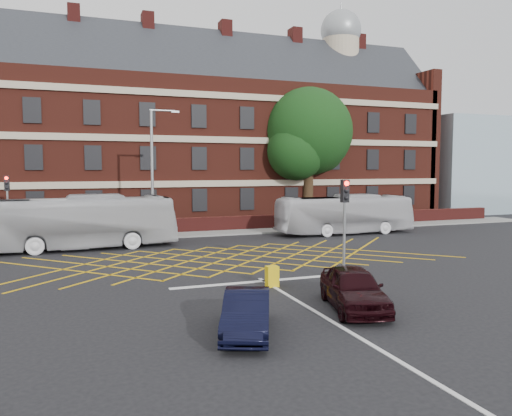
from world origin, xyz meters
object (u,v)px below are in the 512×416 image
object	(u,v)px
bus_left	(76,222)
bus_right	(345,214)
car_maroon	(354,288)
traffic_light_near	(344,239)
utility_cabinet	(272,276)
car_navy	(247,313)
street_lamp	(154,198)
deciduous_tree	(308,138)
traffic_light_far	(8,216)

from	to	relation	value
bus_left	bus_right	world-z (taller)	bus_left
car_maroon	traffic_light_near	bearing A→B (deg)	79.72
car_maroon	traffic_light_near	xyz separation A→B (m)	(1.82, 3.79, 1.05)
car_maroon	utility_cabinet	xyz separation A→B (m)	(-1.39, 3.92, -0.30)
car_navy	utility_cabinet	distance (m)	5.79
bus_right	street_lamp	bearing A→B (deg)	89.29
traffic_light_near	utility_cabinet	xyz separation A→B (m)	(-3.21, 0.12, -1.35)
street_lamp	car_navy	bearing A→B (deg)	-90.56
bus_right	car_navy	distance (m)	22.71
car_navy	deciduous_tree	size ratio (longest dim) A/B	0.32
deciduous_tree	utility_cabinet	size ratio (longest dim) A/B	13.94
car_maroon	traffic_light_near	distance (m)	4.34
bus_left	car_maroon	distance (m)	18.50
bus_right	deciduous_tree	bearing A→B (deg)	-3.44
street_lamp	traffic_light_near	bearing A→B (deg)	-66.69
bus_right	deciduous_tree	distance (m)	9.42
bus_right	street_lamp	size ratio (longest dim) A/B	1.21
bus_left	car_maroon	xyz separation A→B (m)	(8.69, -16.31, -0.87)
traffic_light_far	bus_left	bearing A→B (deg)	-44.58
traffic_light_near	traffic_light_far	size ratio (longest dim) A/B	1.00
deciduous_tree	street_lamp	bearing A→B (deg)	-154.04
traffic_light_near	car_maroon	bearing A→B (deg)	-115.68
street_lamp	bus_right	bearing A→B (deg)	-1.90
traffic_light_near	street_lamp	world-z (taller)	street_lamp
bus_right	utility_cabinet	world-z (taller)	bus_right
traffic_light_near	street_lamp	bearing A→B (deg)	113.31
bus_right	traffic_light_near	distance (m)	15.23
traffic_light_far	utility_cabinet	size ratio (longest dim) A/B	5.15
car_navy	car_maroon	distance (m)	4.36
utility_cabinet	traffic_light_far	bearing A→B (deg)	124.67
bus_left	car_navy	distance (m)	18.04
car_maroon	traffic_light_far	xyz separation A→B (m)	(-12.69, 20.25, 1.05)
car_navy	traffic_light_near	distance (m)	7.88
traffic_light_far	car_navy	bearing A→B (deg)	-68.39
utility_cabinet	car_maroon	bearing A→B (deg)	-70.51
traffic_light_near	car_navy	bearing A→B (deg)	-140.78
deciduous_tree	car_maroon	bearing A→B (deg)	-112.61
traffic_light_near	utility_cabinet	world-z (taller)	traffic_light_near
bus_right	utility_cabinet	xyz separation A→B (m)	(-10.90, -13.02, -1.00)
car_navy	deciduous_tree	distance (m)	29.92
traffic_light_near	traffic_light_far	bearing A→B (deg)	131.40
bus_left	traffic_light_far	xyz separation A→B (m)	(-4.00, 3.94, 0.17)
car_navy	traffic_light_far	xyz separation A→B (m)	(-8.47, 21.39, 1.15)
bus_right	street_lamp	xyz separation A→B (m)	(-13.55, 0.45, 1.44)
car_maroon	deciduous_tree	world-z (taller)	deciduous_tree
bus_right	traffic_light_far	distance (m)	22.45
deciduous_tree	traffic_light_near	bearing A→B (deg)	-112.03
bus_left	deciduous_tree	size ratio (longest dim) A/B	0.99
car_navy	street_lamp	distance (m)	18.66
bus_left	street_lamp	bearing A→B (deg)	-79.33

